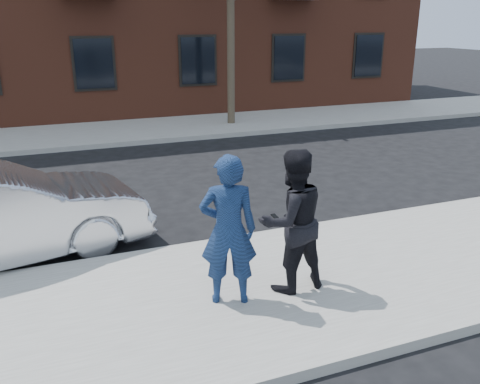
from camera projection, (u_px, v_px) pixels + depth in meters
name	position (u px, v px, depth m)	size (l,w,h in m)	color
ground	(203.00, 300.00, 7.04)	(100.00, 100.00, 0.00)	black
near_sidewalk	(209.00, 304.00, 6.80)	(50.00, 3.50, 0.15)	gray
near_curb	(175.00, 250.00, 8.38)	(50.00, 0.10, 0.15)	#999691
far_sidewalk	(102.00, 133.00, 16.93)	(50.00, 3.50, 0.15)	gray
far_curb	(110.00, 145.00, 15.35)	(50.00, 0.10, 0.15)	#999691
man_hoodie	(228.00, 230.00, 6.44)	(0.84, 0.68, 2.01)	navy
man_peacoat	(292.00, 221.00, 6.77)	(1.02, 0.82, 1.98)	black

